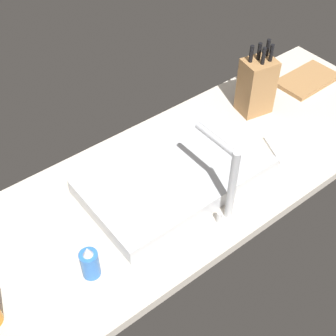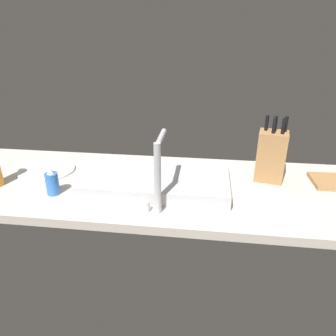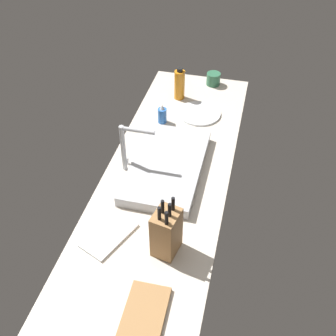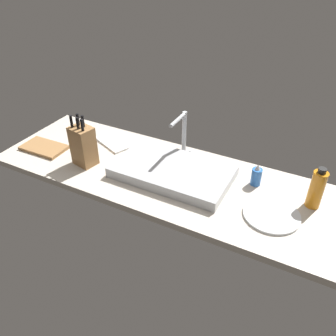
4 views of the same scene
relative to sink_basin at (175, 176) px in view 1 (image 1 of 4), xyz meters
The scene contains 8 objects.
countertop_slab 4.55cm from the sink_basin, 103.29° to the right, with size 192.59×61.11×3.50cm, color beige.
sink_basin is the anchor object (origin of this frame).
faucet 23.08cm from the sink_basin, 101.65° to the left, with size 5.50×17.13×26.27cm.
knife_block 49.09cm from the sink_basin, 166.38° to the right, with size 13.12×11.45×27.75cm.
cutting_board 78.56cm from the sink_basin, behind, with size 25.43×14.91×1.80cm, color #9E7042.
soap_bottle 41.20cm from the sink_basin, 17.70° to the left, with size 5.08×5.08×11.66cm.
dinner_plate 52.46cm from the sink_basin, ahead, with size 24.93×24.93×1.20cm, color white.
dish_towel 48.35cm from the sink_basin, 163.31° to the left, with size 23.83×13.29×1.20cm, color white.
Camera 1 is at (65.46, 80.39, 114.04)cm, focal length 49.72 mm.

